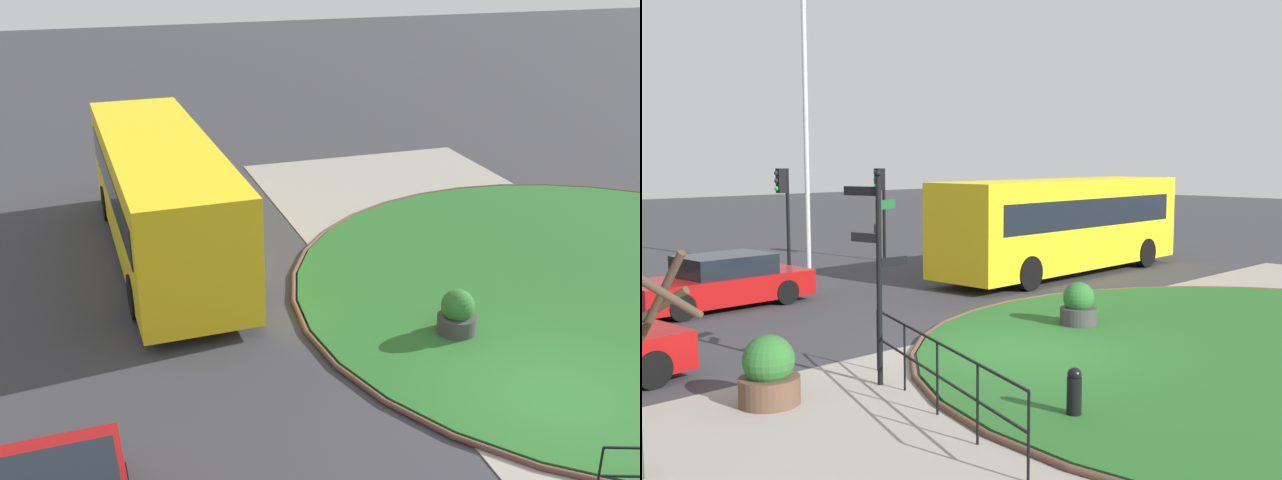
{
  "view_description": "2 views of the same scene",
  "coord_description": "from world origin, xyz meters",
  "views": [
    {
      "loc": [
        -9.72,
        7.71,
        7.9
      ],
      "look_at": [
        3.44,
        3.35,
        2.23
      ],
      "focal_mm": 42.98,
      "sensor_mm": 36.0,
      "label": 1
    },
    {
      "loc": [
        -10.92,
        -9.21,
        3.75
      ],
      "look_at": [
        1.43,
        2.96,
        1.89
      ],
      "focal_mm": 43.07,
      "sensor_mm": 36.0,
      "label": 2
    }
  ],
  "objects": [
    {
      "name": "grass_kerb_ring",
      "position": [
        3.74,
        -3.93,
        0.06
      ],
      "size": [
        15.07,
        15.07,
        0.11
      ],
      "primitive_type": "torus",
      "color": "brown",
      "rests_on": "ground"
    },
    {
      "name": "ground",
      "position": [
        0.0,
        0.0,
        0.0
      ],
      "size": [
        120.0,
        120.0,
        0.0
      ],
      "primitive_type": "plane",
      "color": "#333338"
    },
    {
      "name": "bus_yellow",
      "position": [
        8.9,
        5.74,
        1.65
      ],
      "size": [
        10.18,
        2.78,
        3.05
      ],
      "rotation": [
        0.0,
        0.0,
        0.02
      ],
      "color": "yellow",
      "rests_on": "ground"
    },
    {
      "name": "grass_island",
      "position": [
        3.74,
        -3.93,
        0.05
      ],
      "size": [
        14.76,
        14.76,
        0.1
      ],
      "primitive_type": "cylinder",
      "color": "#235B23",
      "rests_on": "ground"
    },
    {
      "name": "planter_near_signpost",
      "position": [
        2.71,
        0.61,
        0.47
      ],
      "size": [
        0.82,
        0.82,
        1.04
      ],
      "color": "#383838",
      "rests_on": "ground"
    }
  ]
}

